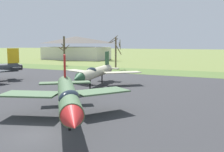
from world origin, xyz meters
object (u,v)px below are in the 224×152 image
jet_fighter_rear_center (96,72)px  visitor_building (76,48)px  jet_fighter_front_right (68,95)px  info_placard_rear_center (74,93)px

jet_fighter_rear_center → visitor_building: size_ratio=0.57×
jet_fighter_front_right → info_placard_rear_center: 10.28m
jet_fighter_rear_center → visitor_building: bearing=125.6°
jet_fighter_rear_center → jet_fighter_front_right: bearing=-68.7°
info_placard_rear_center → jet_fighter_rear_center: bearing=99.3°
jet_fighter_front_right → jet_fighter_rear_center: 18.05m
jet_fighter_front_right → info_placard_rear_center: jet_fighter_front_right is taller
info_placard_rear_center → visitor_building: visitor_building is taller
jet_fighter_front_right → jet_fighter_rear_center: (-6.56, 16.82, -0.08)m
jet_fighter_rear_center → info_placard_rear_center: jet_fighter_rear_center is taller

